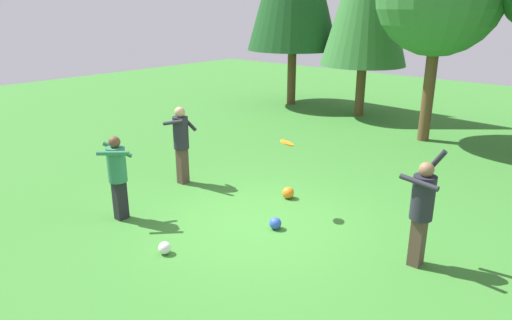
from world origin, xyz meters
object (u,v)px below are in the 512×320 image
at_px(person_bystander, 117,171).
at_px(ball_orange, 288,193).
at_px(frisbee, 287,143).
at_px(ball_white, 165,248).
at_px(person_thrower, 422,205).
at_px(ball_blue, 275,223).
at_px(person_catcher, 181,138).

xyz_separation_m(person_bystander, ball_orange, (1.80, 2.84, -0.83)).
height_order(person_bystander, frisbee, person_bystander).
xyz_separation_m(person_bystander, frisbee, (2.18, 2.25, 0.46)).
bearing_deg(frisbee, ball_white, -101.47).
distance_m(person_bystander, frisbee, 3.17).
height_order(person_thrower, ball_orange, person_thrower).
distance_m(ball_orange, ball_blue, 1.43).
bearing_deg(ball_orange, ball_white, -92.46).
distance_m(person_catcher, person_bystander, 2.06).
bearing_deg(person_bystander, ball_orange, 11.71).
distance_m(ball_blue, ball_white, 2.03).
xyz_separation_m(frisbee, ball_orange, (-0.38, 0.59, -1.29)).
distance_m(frisbee, ball_orange, 1.47).
xyz_separation_m(person_thrower, frisbee, (-2.69, 0.19, 0.41)).
bearing_deg(person_thrower, frisbee, -0.00).
height_order(person_catcher, person_bystander, person_catcher).
xyz_separation_m(ball_orange, ball_white, (-0.13, -3.13, -0.02)).
relative_size(ball_orange, ball_white, 1.19).
relative_size(person_catcher, ball_orange, 7.12).
bearing_deg(person_bystander, ball_blue, -13.47).
relative_size(frisbee, ball_white, 1.81).
distance_m(frisbee, ball_blue, 1.50).
distance_m(person_bystander, ball_blue, 3.05).
bearing_deg(person_thrower, person_bystander, 26.99).
bearing_deg(person_catcher, ball_orange, 14.35).
bearing_deg(ball_white, ball_blue, 66.64).
bearing_deg(ball_orange, person_catcher, -160.12).
height_order(ball_orange, ball_blue, ball_orange).
bearing_deg(frisbee, person_catcher, -174.47).
bearing_deg(frisbee, ball_blue, -67.01).
bearing_deg(ball_blue, person_catcher, 172.15).
height_order(frisbee, ball_orange, frisbee).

